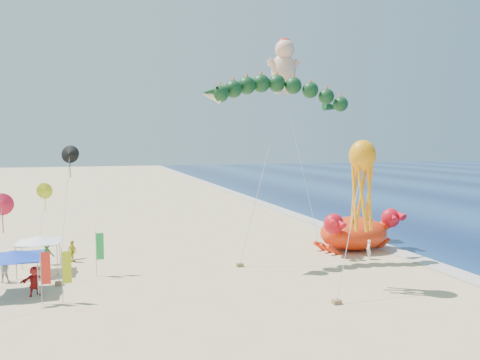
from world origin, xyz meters
name	(u,v)px	position (x,y,z in m)	size (l,w,h in m)	color
ground	(273,267)	(0.00, 0.00, 0.00)	(320.00, 320.00, 0.00)	#D1B784
foam_strip	(408,256)	(12.00, 0.00, 0.01)	(320.00, 320.00, 0.00)	silver
crab_inflatable	(354,232)	(8.89, 3.30, 1.57)	(8.15, 6.02, 3.57)	red
dragon_kite	(278,96)	(1.03, 1.81, 12.98)	(12.13, 3.06, 14.31)	black
cherub_kite	(284,65)	(5.21, 10.68, 16.97)	(3.11, 6.02, 19.52)	#F4B694
octopus_kite	(362,179)	(3.49, -6.41, 7.11)	(4.04, 3.22, 9.56)	orange
canopy_blue	(13,255)	(-17.68, -0.86, 2.44)	(3.67, 3.67, 2.71)	gray
canopy_white	(38,239)	(-16.69, 3.62, 2.44)	(3.16, 3.16, 2.71)	gray
feather_flags	(43,260)	(-15.94, -0.97, 2.01)	(9.21, 5.44, 3.20)	gray
beachgoers	(67,264)	(-14.76, 2.20, 0.87)	(27.63, 8.97, 1.82)	white
small_kites	(25,187)	(-17.36, 2.99, 6.32)	(7.76, 14.42, 9.24)	black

